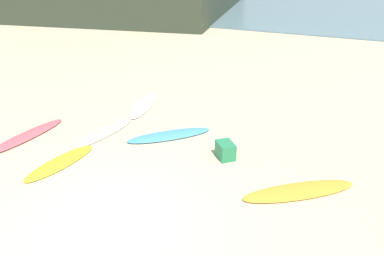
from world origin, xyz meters
TOP-DOWN VIEW (x-y plane):
  - ground_plane at (0.00, 0.00)m, footprint 120.00×120.00m
  - ocean_water at (0.00, 39.58)m, footprint 120.00×40.00m
  - surfboard_0 at (-0.64, 3.76)m, footprint 2.08×2.07m
  - surfboard_1 at (-2.33, 1.38)m, footprint 0.78×2.07m
  - surfboard_2 at (-4.17, 2.09)m, footprint 0.63×2.55m
  - surfboard_3 at (-2.48, 5.42)m, footprint 1.15×2.45m
  - surfboard_4 at (-2.38, 3.21)m, footprint 0.75×2.20m
  - surfboard_5 at (3.08, 2.55)m, footprint 2.35×2.06m
  - beach_cooler at (1.15, 3.29)m, footprint 0.61×0.62m

SIDE VIEW (x-z plane):
  - ground_plane at x=0.00m, z-range 0.00..0.00m
  - surfboard_4 at x=-2.38m, z-range 0.00..0.06m
  - surfboard_1 at x=-2.33m, z-range 0.00..0.07m
  - surfboard_5 at x=3.08m, z-range 0.00..0.07m
  - ocean_water at x=0.00m, z-range 0.00..0.08m
  - surfboard_3 at x=-2.48m, z-range 0.00..0.08m
  - surfboard_0 at x=-0.64m, z-range 0.00..0.09m
  - surfboard_2 at x=-4.17m, z-range 0.00..0.09m
  - beach_cooler at x=1.15m, z-range 0.00..0.41m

